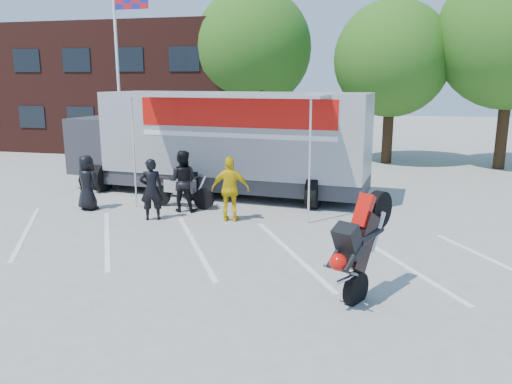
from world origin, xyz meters
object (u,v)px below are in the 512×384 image
at_px(spectator_leather_b, 151,189).
at_px(parked_motorcycle, 182,207).
at_px(tree_right, 512,35).
at_px(spectator_leather_a, 87,183).
at_px(flagpole, 122,54).
at_px(spectator_hivis, 230,189).
at_px(tree_mid, 392,59).
at_px(spectator_leather_c, 183,181).
at_px(transporter_truck, 222,193).
at_px(tree_left, 253,49).
at_px(stunt_bike_rider, 373,291).

bearing_deg(spectator_leather_b, parked_motorcycle, -123.92).
bearing_deg(spectator_leather_b, tree_right, -158.16).
bearing_deg(spectator_leather_a, spectator_leather_b, -178.11).
distance_m(flagpole, spectator_hivis, 10.35).
distance_m(tree_mid, spectator_leather_c, 13.28).
relative_size(tree_mid, spectator_leather_c, 4.05).
relative_size(tree_right, spectator_leather_b, 5.07).
distance_m(tree_mid, tree_right, 5.11).
height_order(transporter_truck, spectator_hivis, spectator_hivis).
bearing_deg(tree_mid, tree_right, -5.71).
relative_size(tree_left, transporter_truck, 0.77).
xyz_separation_m(flagpole, spectator_leather_c, (4.96, -6.00, -4.11)).
xyz_separation_m(stunt_bike_rider, spectator_leather_c, (-5.78, 4.82, 0.95)).
height_order(tree_left, spectator_leather_c, tree_left).
height_order(tree_right, stunt_bike_rider, tree_right).
xyz_separation_m(tree_right, parked_motorcycle, (-11.49, -10.08, -5.88)).
distance_m(tree_left, tree_right, 12.10).
xyz_separation_m(tree_mid, parked_motorcycle, (-6.49, -10.58, -4.94)).
distance_m(flagpole, spectator_leather_b, 9.37).
relative_size(spectator_leather_a, spectator_leather_c, 0.91).
relative_size(tree_left, tree_right, 0.95).
xyz_separation_m(tree_right, stunt_bike_rider, (-5.50, -15.32, -5.88)).
distance_m(tree_mid, spectator_leather_a, 15.32).
height_order(tree_mid, spectator_leather_a, tree_mid).
bearing_deg(stunt_bike_rider, transporter_truck, 153.38).
bearing_deg(tree_mid, flagpole, -156.03).
distance_m(tree_mid, spectator_hivis, 13.19).
bearing_deg(spectator_hivis, tree_mid, -118.11).
distance_m(tree_mid, transporter_truck, 11.33).
height_order(tree_left, tree_mid, tree_left).
bearing_deg(spectator_leather_b, flagpole, -80.77).
relative_size(flagpole, transporter_truck, 0.71).
distance_m(tree_right, parked_motorcycle, 16.38).
height_order(spectator_leather_a, spectator_leather_c, spectator_leather_c).
relative_size(tree_right, transporter_truck, 0.81).
distance_m(parked_motorcycle, spectator_leather_b, 1.81).
height_order(flagpole, transporter_truck, flagpole).
bearing_deg(parked_motorcycle, stunt_bike_rider, -126.17).
bearing_deg(stunt_bike_rider, spectator_hivis, 162.39).
bearing_deg(tree_mid, parked_motorcycle, -121.51).
bearing_deg(spectator_hivis, flagpole, -52.01).
relative_size(tree_right, spectator_hivis, 4.89).
relative_size(flagpole, spectator_leather_b, 4.44).
bearing_deg(tree_right, spectator_hivis, -130.37).
relative_size(spectator_leather_c, spectator_hivis, 1.02).
xyz_separation_m(tree_mid, spectator_leather_c, (-6.28, -11.00, -4.00)).
bearing_deg(stunt_bike_rider, tree_right, 98.04).
height_order(parked_motorcycle, spectator_leather_a, spectator_leather_a).
height_order(tree_left, stunt_bike_rider, tree_left).
height_order(flagpole, spectator_hivis, flagpole).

